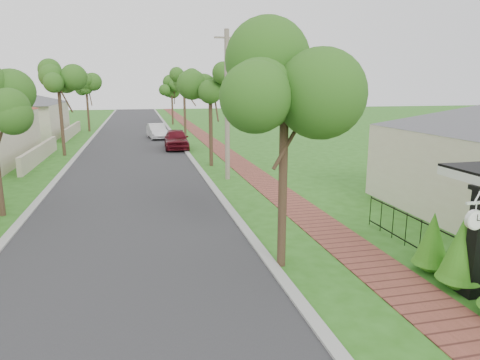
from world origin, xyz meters
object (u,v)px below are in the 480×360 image
object	(u,v)px
parked_car_red	(176,139)
station_clock	(475,218)
parked_car_white	(157,131)
porch_post	(476,247)
near_tree	(285,87)
utility_pole	(227,105)

from	to	relation	value
parked_car_red	station_clock	world-z (taller)	station_clock
parked_car_white	station_clock	size ratio (longest dim) A/B	5.65
porch_post	parked_car_red	world-z (taller)	porch_post
parked_car_red	parked_car_white	xyz separation A→B (m)	(-1.12, 6.74, -0.08)
near_tree	station_clock	size ratio (longest dim) A/B	8.22
parked_car_red	near_tree	xyz separation A→B (m)	(0.79, -21.82, 3.85)
porch_post	parked_car_red	xyz separation A→B (m)	(-4.43, 24.32, -0.39)
near_tree	utility_pole	size ratio (longest dim) A/B	0.80
parked_car_white	near_tree	distance (m)	28.89
parked_car_red	parked_car_white	world-z (taller)	parked_car_red
porch_post	parked_car_white	xyz separation A→B (m)	(-5.55, 31.06, -0.47)
parked_car_red	station_clock	size ratio (longest dim) A/B	6.12
porch_post	near_tree	bearing A→B (deg)	145.53
porch_post	station_clock	world-z (taller)	porch_post
porch_post	utility_pole	bearing A→B (deg)	102.25
near_tree	station_clock	bearing A→B (deg)	-42.64
parked_car_red	near_tree	bearing A→B (deg)	-85.87
parked_car_red	near_tree	world-z (taller)	near_tree
parked_car_white	utility_pole	world-z (taller)	utility_pole
utility_pole	near_tree	bearing A→B (deg)	-94.18
near_tree	porch_post	bearing A→B (deg)	-34.47
utility_pole	station_clock	distance (m)	13.89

